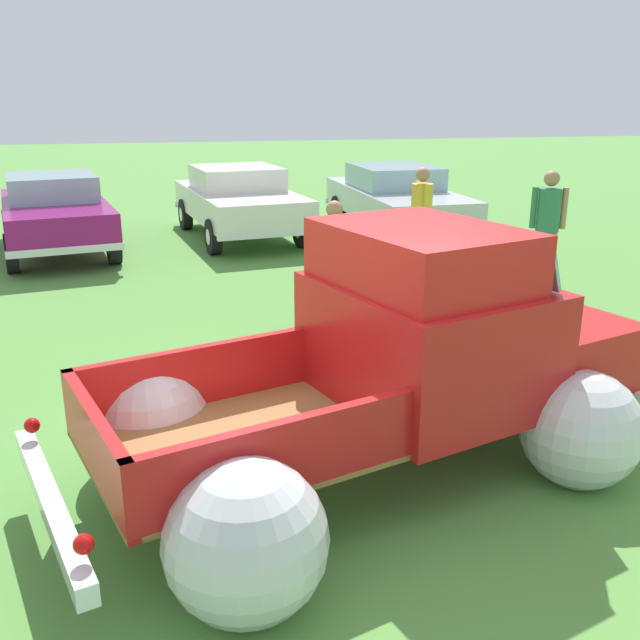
% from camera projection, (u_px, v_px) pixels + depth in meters
% --- Properties ---
extents(ground_plane, '(80.00, 80.00, 0.00)m').
position_uv_depth(ground_plane, '(356.00, 475.00, 5.54)').
color(ground_plane, '#548C3D').
extents(vintage_pickup_truck, '(4.98, 3.77, 1.96)m').
position_uv_depth(vintage_pickup_truck, '(399.00, 376.00, 5.49)').
color(vintage_pickup_truck, black).
rests_on(vintage_pickup_truck, ground).
extents(show_car_0, '(2.59, 4.45, 1.43)m').
position_uv_depth(show_car_0, '(55.00, 211.00, 13.02)').
color(show_car_0, black).
rests_on(show_car_0, ground).
extents(show_car_1, '(2.53, 4.49, 1.43)m').
position_uv_depth(show_car_1, '(239.00, 199.00, 14.39)').
color(show_car_1, black).
rests_on(show_car_1, ground).
extents(show_car_2, '(1.96, 4.69, 1.43)m').
position_uv_depth(show_car_2, '(396.00, 198.00, 14.59)').
color(show_car_2, black).
rests_on(show_car_2, ground).
extents(spectator_0, '(0.53, 0.44, 1.77)m').
position_uv_depth(spectator_0, '(548.00, 221.00, 10.61)').
color(spectator_0, gray).
rests_on(spectator_0, ground).
extents(spectator_1, '(0.34, 0.53, 1.74)m').
position_uv_depth(spectator_1, '(421.00, 214.00, 11.38)').
color(spectator_1, gray).
rests_on(spectator_1, ground).
extents(spectator_2, '(0.48, 0.48, 1.61)m').
position_uv_depth(spectator_2, '(334.00, 256.00, 8.80)').
color(spectator_2, navy).
rests_on(spectator_2, ground).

